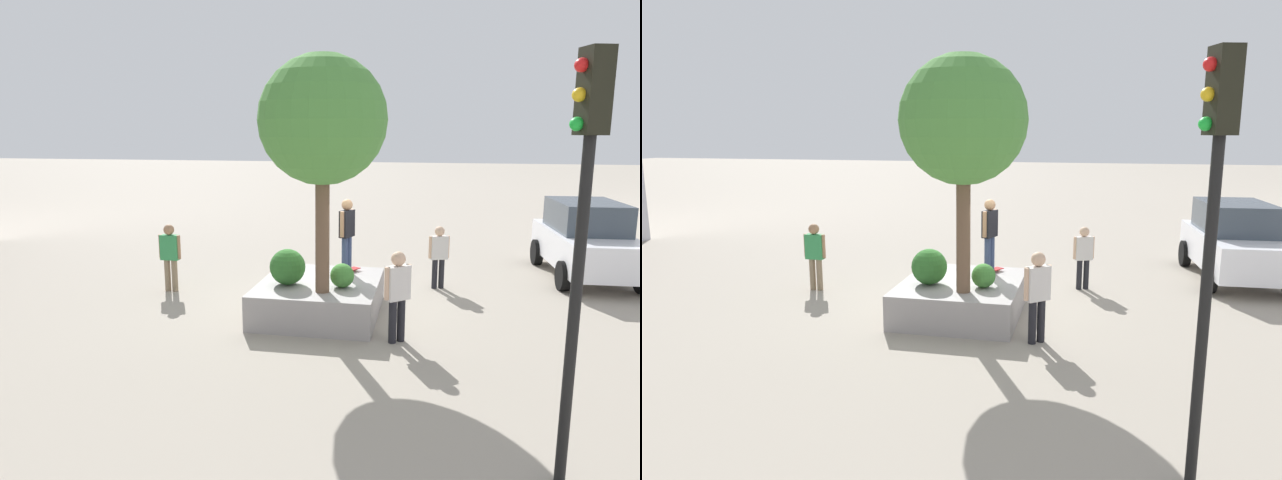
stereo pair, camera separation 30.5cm
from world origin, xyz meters
The scene contains 12 objects.
ground_plane centered at (0.00, 0.00, 0.00)m, with size 120.00×120.00×0.00m, color #9E9384.
planter_ledge centered at (0.42, -0.02, 0.36)m, with size 2.94×2.51×0.73m, color gray.
plaza_tree centered at (1.21, 0.19, 4.08)m, with size 2.48×2.48×4.62m.
boxwood_shrub centered at (0.81, -0.63, 1.11)m, with size 0.75×0.75×0.75m, color #2D6628.
hedge_clump centered at (0.81, 0.52, 0.98)m, with size 0.50×0.50×0.50m, color #3D7A33.
skateboard centered at (-0.36, 0.44, 0.78)m, with size 0.80×0.58×0.07m.
skateboarder centered at (-0.36, 0.44, 1.74)m, with size 0.52×0.32×1.62m.
police_car centered at (-4.04, 6.38, 1.04)m, with size 4.49×2.26×2.05m.
traffic_light_corner centered at (5.79, 3.79, 3.20)m, with size 0.34×0.37×4.71m.
pedestrian_crossing centered at (1.77, 1.72, 1.00)m, with size 0.45×0.48×1.74m.
bystander_watching centered at (-2.13, 2.50, 0.91)m, with size 0.32×0.51×1.58m.
passerby_with_bag centered at (-0.59, -3.97, 0.96)m, with size 0.26×0.57×1.67m.
Camera 1 is at (11.89, 2.27, 3.90)m, focal length 31.59 mm.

